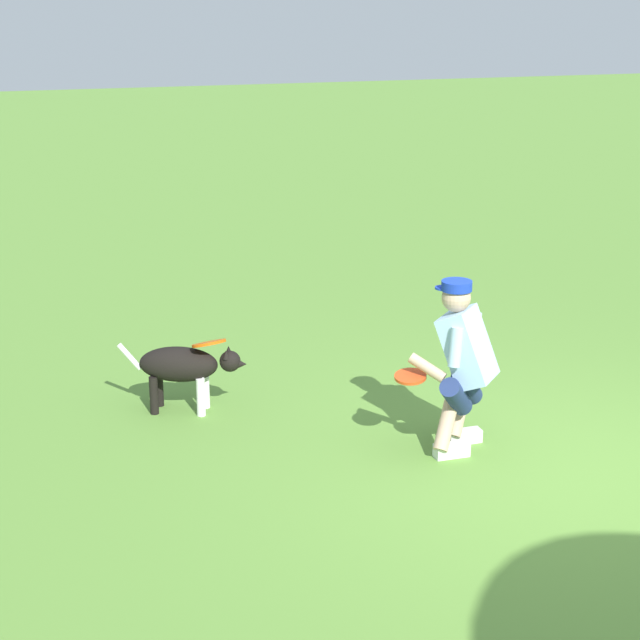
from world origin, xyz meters
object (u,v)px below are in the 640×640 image
Objects in this scene: frisbee_flying at (209,343)px; frisbee_held at (410,376)px; person at (462,361)px; dog at (184,367)px.

frisbee_flying reaches higher than frisbee_held.
person is 1.30× the size of dog.
person reaches higher than frisbee_flying.
dog is (1.80, -1.35, -0.32)m from person.
frisbee_held is (-1.23, 1.21, 0.01)m from frisbee_flying.
frisbee_held reaches higher than dog.
frisbee_flying is at bearing -44.50° from frisbee_held.
person is 0.40m from frisbee_held.
person is 2.27m from dog.
frisbee_held is (0.38, -0.04, -0.09)m from person.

